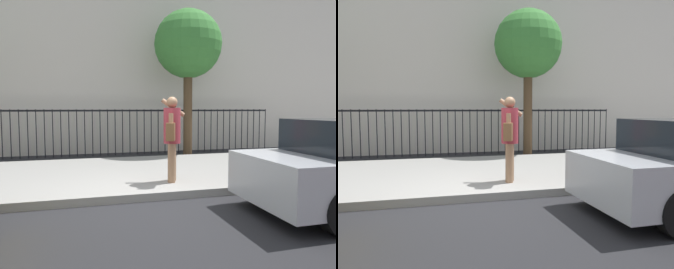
{
  "view_description": "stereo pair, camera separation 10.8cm",
  "coord_description": "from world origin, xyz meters",
  "views": [
    {
      "loc": [
        -1.14,
        -5.45,
        1.62
      ],
      "look_at": [
        0.69,
        1.1,
        1.08
      ],
      "focal_mm": 34.94,
      "sensor_mm": 36.0,
      "label": 1
    },
    {
      "loc": [
        -1.03,
        -5.48,
        1.62
      ],
      "look_at": [
        0.69,
        1.1,
        1.08
      ],
      "focal_mm": 34.94,
      "sensor_mm": 36.0,
      "label": 2
    }
  ],
  "objects": [
    {
      "name": "iron_fence",
      "position": [
        0.0,
        5.9,
        1.02
      ],
      "size": [
        12.03,
        0.04,
        1.6
      ],
      "color": "black",
      "rests_on": "ground"
    },
    {
      "name": "sidewalk",
      "position": [
        0.0,
        2.2,
        0.07
      ],
      "size": [
        28.0,
        4.4,
        0.15
      ],
      "primitive_type": "cube",
      "color": "gray",
      "rests_on": "ground"
    },
    {
      "name": "ground_plane",
      "position": [
        0.0,
        0.0,
        0.0
      ],
      "size": [
        60.0,
        60.0,
        0.0
      ],
      "primitive_type": "plane",
      "color": "black"
    },
    {
      "name": "street_tree_mid",
      "position": [
        2.48,
        5.04,
        3.72
      ],
      "size": [
        2.26,
        2.26,
        4.9
      ],
      "color": "#4C3823",
      "rests_on": "ground"
    },
    {
      "name": "pedestrian_on_phone",
      "position": [
        0.68,
        0.78,
        1.14
      ],
      "size": [
        0.54,
        0.72,
        1.71
      ],
      "color": "#936B4C",
      "rests_on": "sidewalk"
    }
  ]
}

